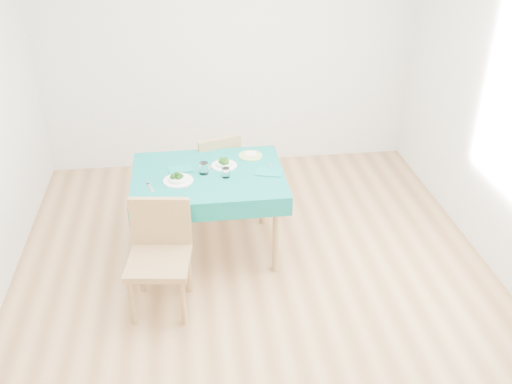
{
  "coord_description": "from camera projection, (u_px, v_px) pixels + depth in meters",
  "views": [
    {
      "loc": [
        -0.47,
        -3.67,
        2.96
      ],
      "look_at": [
        0.0,
        0.0,
        0.85
      ],
      "focal_mm": 40.0,
      "sensor_mm": 36.0,
      "label": 1
    }
  ],
  "objects": [
    {
      "name": "tumbler_side",
      "position": [
        226.0,
        173.0,
        4.64
      ],
      "size": [
        0.06,
        0.06,
        0.08
      ],
      "primitive_type": "cylinder",
      "color": "white",
      "rests_on": "table"
    },
    {
      "name": "chair_near",
      "position": [
        157.0,
        246.0,
        4.14
      ],
      "size": [
        0.52,
        0.55,
        1.14
      ],
      "primitive_type": "cube",
      "rotation": [
        0.0,
        0.0,
        -0.13
      ],
      "color": "#977447",
      "rests_on": "ground"
    },
    {
      "name": "napkin_far",
      "position": [
        269.0,
        172.0,
        4.72
      ],
      "size": [
        0.25,
        0.2,
        0.01
      ],
      "primitive_type": "cube",
      "rotation": [
        0.0,
        0.0,
        -0.28
      ],
      "color": "#0D756B",
      "rests_on": "table"
    },
    {
      "name": "tumbler_center",
      "position": [
        204.0,
        168.0,
        4.69
      ],
      "size": [
        0.08,
        0.08,
        0.1
      ],
      "primitive_type": "cylinder",
      "color": "white",
      "rests_on": "table"
    },
    {
      "name": "knife_far",
      "position": [
        272.0,
        168.0,
        4.79
      ],
      "size": [
        0.03,
        0.19,
        0.0
      ],
      "primitive_type": "cube",
      "rotation": [
        0.0,
        0.0,
        0.09
      ],
      "color": "silver",
      "rests_on": "table"
    },
    {
      "name": "fork_near",
      "position": [
        150.0,
        188.0,
        4.5
      ],
      "size": [
        0.07,
        0.16,
        0.0
      ],
      "primitive_type": "cube",
      "rotation": [
        0.0,
        0.0,
        0.3
      ],
      "color": "silver",
      "rests_on": "table"
    },
    {
      "name": "knife_near",
      "position": [
        188.0,
        184.0,
        4.55
      ],
      "size": [
        0.04,
        0.19,
        0.0
      ],
      "primitive_type": "cube",
      "rotation": [
        0.0,
        0.0,
        -0.16
      ],
      "color": "silver",
      "rests_on": "table"
    },
    {
      "name": "napkin_near",
      "position": [
        180.0,
        169.0,
        4.76
      ],
      "size": [
        0.21,
        0.16,
        0.01
      ],
      "primitive_type": "cube",
      "rotation": [
        0.0,
        0.0,
        0.14
      ],
      "color": "#0D756B",
      "rests_on": "table"
    },
    {
      "name": "side_plate",
      "position": [
        251.0,
        156.0,
        4.99
      ],
      "size": [
        0.21,
        0.21,
        0.01
      ],
      "primitive_type": "cylinder",
      "color": "#94BF5D",
      "rests_on": "table"
    },
    {
      "name": "bowl_far",
      "position": [
        224.0,
        163.0,
        4.81
      ],
      "size": [
        0.22,
        0.22,
        0.07
      ],
      "primitive_type": null,
      "color": "white",
      "rests_on": "table"
    },
    {
      "name": "bread_slice",
      "position": [
        251.0,
        154.0,
        4.98
      ],
      "size": [
        0.11,
        0.11,
        0.02
      ],
      "primitive_type": "cube",
      "rotation": [
        0.0,
        0.0,
        0.05
      ],
      "color": "beige",
      "rests_on": "side_plate"
    },
    {
      "name": "chair_far",
      "position": [
        213.0,
        164.0,
        5.41
      ],
      "size": [
        0.53,
        0.55,
        1.02
      ],
      "primitive_type": "cube",
      "rotation": [
        0.0,
        0.0,
        3.46
      ],
      "color": "#977447",
      "rests_on": "ground"
    },
    {
      "name": "bowl_near",
      "position": [
        178.0,
        177.0,
        4.58
      ],
      "size": [
        0.24,
        0.24,
        0.07
      ],
      "primitive_type": null,
      "color": "white",
      "rests_on": "table"
    },
    {
      "name": "table",
      "position": [
        210.0,
        213.0,
        4.89
      ],
      "size": [
        1.25,
        0.95,
        0.76
      ],
      "primitive_type": "cube",
      "color": "#096A61",
      "rests_on": "ground"
    },
    {
      "name": "fork_far",
      "position": [
        209.0,
        168.0,
        4.79
      ],
      "size": [
        0.08,
        0.16,
        0.0
      ],
      "primitive_type": "cube",
      "rotation": [
        0.0,
        0.0,
        -0.39
      ],
      "color": "silver",
      "rests_on": "table"
    },
    {
      "name": "room_shell",
      "position": [
        256.0,
        131.0,
        4.01
      ],
      "size": [
        4.02,
        4.52,
        2.73
      ],
      "color": "olive",
      "rests_on": "ground"
    }
  ]
}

